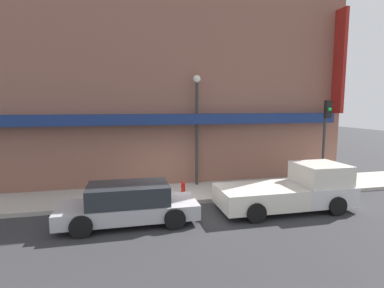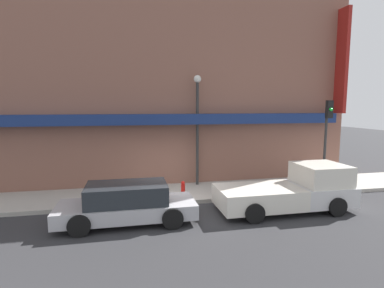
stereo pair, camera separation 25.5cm
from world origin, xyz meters
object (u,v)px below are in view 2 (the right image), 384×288
(pickup_truck, at_px, (292,190))
(fire_hydrant, at_px, (183,188))
(traffic_light, at_px, (327,129))
(street_lamp, at_px, (197,117))
(parked_car, at_px, (127,203))

(pickup_truck, distance_m, fire_hydrant, 4.56)
(fire_hydrant, distance_m, traffic_light, 7.15)
(pickup_truck, bearing_deg, traffic_light, 33.90)
(street_lamp, bearing_deg, fire_hydrant, -122.63)
(traffic_light, bearing_deg, parked_car, -168.11)
(parked_car, distance_m, fire_hydrant, 3.32)
(pickup_truck, height_order, street_lamp, street_lamp)
(parked_car, bearing_deg, pickup_truck, -1.77)
(street_lamp, bearing_deg, parked_car, -131.18)
(fire_hydrant, relative_size, street_lamp, 0.11)
(parked_car, xyz_separation_m, fire_hydrant, (2.38, 2.31, -0.21))
(fire_hydrant, xyz_separation_m, traffic_light, (6.69, -0.40, 2.51))
(pickup_truck, bearing_deg, parked_car, 179.26)
(parked_car, relative_size, traffic_light, 1.14)
(pickup_truck, distance_m, parked_car, 6.31)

